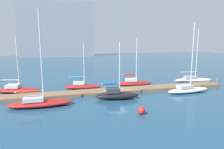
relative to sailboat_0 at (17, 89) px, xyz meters
name	(u,v)px	position (x,y,z in m)	size (l,w,h in m)	color
ground_plane	(116,92)	(12.42, -3.10, -0.46)	(120.00, 120.00, 0.00)	navy
dock_pier	(116,91)	(12.42, -3.10, -0.26)	(30.54, 2.24, 0.38)	#846647
dock_piling_far_end	(217,83)	(27.29, -4.07, 0.19)	(0.28, 0.28, 1.29)	#846647
sailboat_0	(17,89)	(0.00, 0.00, 0.00)	(5.75, 3.05, 7.39)	#B21E1E
sailboat_1	(39,102)	(3.13, -6.51, 0.05)	(6.69, 2.00, 9.87)	#B21E1E
sailboat_2	(82,86)	(8.36, -0.30, 0.04)	(5.18, 2.30, 6.30)	#B21E1E
sailboat_3	(117,94)	(11.64, -6.07, 0.11)	(5.24, 2.28, 6.62)	black
sailboat_4	(134,82)	(15.95, -0.39, 0.07)	(5.33, 2.04, 7.03)	#B21E1E
sailboat_5	(188,89)	(21.36, -5.73, 0.02)	(6.16, 2.03, 8.78)	white
sailboat_6	(193,79)	(26.24, -0.02, -0.03)	(6.20, 2.76, 8.31)	white
mooring_buoy_orange	(19,84)	(-0.35, 4.16, -0.18)	(0.55, 0.55, 0.55)	orange
mooring_buoy_red	(141,111)	(12.50, -11.39, -0.09)	(0.73, 0.73, 0.73)	red
harbor_building_distant	(57,30)	(6.11, 51.11, 8.87)	(24.98, 10.34, 18.65)	#9399A3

